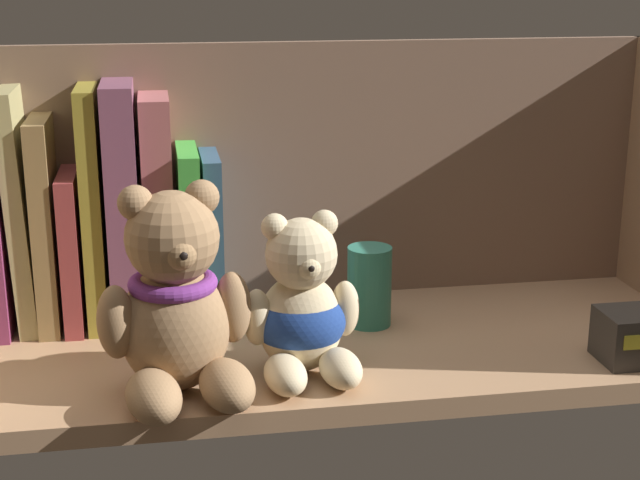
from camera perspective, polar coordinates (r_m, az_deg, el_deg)
shelf_board at (r=94.29cm, az=-0.69°, el=-6.73°), size 77.94×27.81×2.00cm
shelf_back_panel at (r=103.69cm, az=-2.00°, el=3.48°), size 80.34×1.20×29.76cm
book_2 at (r=101.46cm, az=-18.41°, el=0.02°), size 1.81×12.52×17.81cm
book_3 at (r=100.34cm, az=-17.30°, el=1.80°), size 2.65×11.35×24.14cm
book_4 at (r=100.40cm, az=-15.89°, el=1.09°), size 2.05×12.19×21.23cm
book_5 at (r=100.89cm, az=-14.43°, el=-0.34°), size 1.82×12.64×15.78cm
book_6 at (r=99.62cm, az=-13.28°, el=2.03°), size 1.95×12.14×24.16cm
book_7 at (r=99.43cm, az=-11.59°, el=2.22°), size 3.09×12.82×24.53cm
book_8 at (r=99.54cm, az=-9.57°, el=1.92°), size 2.97×10.89×23.11cm
book_9 at (r=100.26cm, az=-7.83°, el=0.55°), size 2.26×13.43×17.88cm
book_10 at (r=100.46cm, az=-6.48°, el=0.40°), size 1.81×11.23×17.09cm
teddy_bear_larger at (r=81.94cm, az=-8.54°, el=-3.92°), size 13.62×14.20×18.35cm
teddy_bear_smaller at (r=85.66cm, az=-1.08°, el=-4.25°), size 10.94×11.54×14.85cm
pillar_candle at (r=97.48cm, az=2.95°, el=-2.75°), size 4.50×4.50×8.21cm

